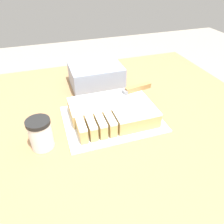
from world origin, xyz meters
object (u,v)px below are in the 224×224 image
knife (130,90)px  cake_board (112,119)px  cake (113,111)px  storage_box (96,75)px  coffee_cup (41,134)px

knife → cake_board: bearing=25.1°
cake → storage_box: bearing=87.9°
cake → cake_board: bearing=-143.9°
knife → storage_box: (-0.09, 0.23, -0.02)m
coffee_cup → storage_box: (0.29, 0.37, -0.00)m
cake → coffee_cup: bearing=-165.4°
cake_board → knife: size_ratio=1.14×
cake_board → cake: (0.01, 0.00, 0.03)m
cake → knife: 0.13m
cake → knife: knife is taller
knife → storage_box: bearing=-79.3°
cake → knife: bearing=34.8°
knife → coffee_cup: coffee_cup is taller
cake → storage_box: 0.30m
cake_board → cake: 0.03m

